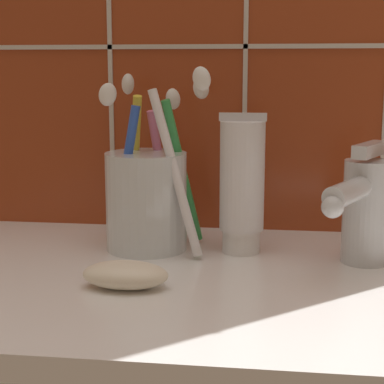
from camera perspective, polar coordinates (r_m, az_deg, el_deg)
name	(u,v)px	position (r cm, az deg, el deg)	size (l,w,h in cm)	color
sink_counter	(216,286)	(57.28, 2.12, -8.36)	(59.99, 35.15, 2.00)	white
toothbrush_cup	(148,195)	(64.16, -3.97, -0.28)	(11.68, 10.46, 18.33)	silver
toothpaste_tube	(242,185)	(62.65, 4.46, 0.67)	(4.58, 4.36, 13.76)	white
sink_faucet	(364,206)	(60.77, 15.04, -1.24)	(7.02, 11.71, 11.25)	silver
soap_bar	(125,275)	(53.75, -5.95, -7.33)	(7.21, 4.11, 2.26)	silver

